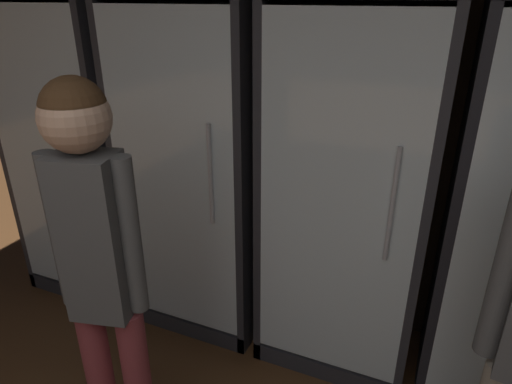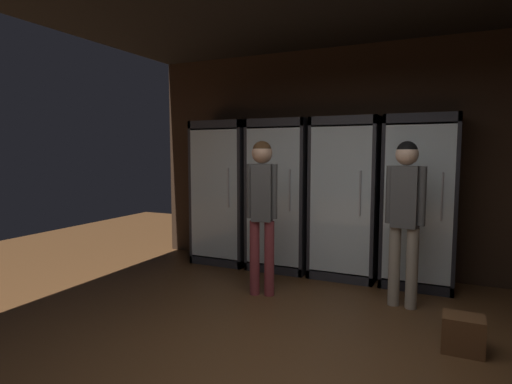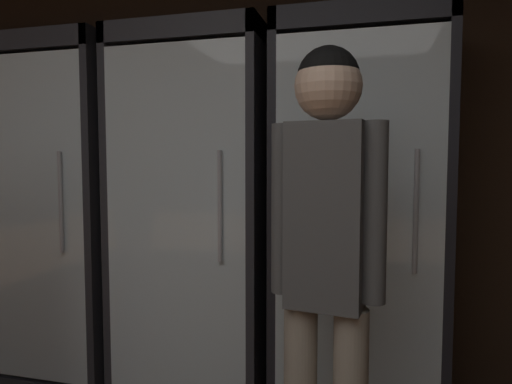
{
  "view_description": "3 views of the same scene",
  "coord_description": "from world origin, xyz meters",
  "px_view_note": "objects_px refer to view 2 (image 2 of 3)",
  "views": [
    {
      "loc": [
        0.12,
        0.71,
        1.83
      ],
      "look_at": [
        -0.63,
        2.44,
        0.99
      ],
      "focal_mm": 31.4,
      "sensor_mm": 36.0,
      "label": 1
    },
    {
      "loc": [
        0.88,
        -2.24,
        1.51
      ],
      "look_at": [
        -1.45,
        2.75,
        0.98
      ],
      "focal_mm": 29.41,
      "sensor_mm": 36.0,
      "label": 2
    },
    {
      "loc": [
        0.63,
        0.54,
        1.25
      ],
      "look_at": [
        0.09,
        2.65,
        1.1
      ],
      "focal_mm": 31.2,
      "sensor_mm": 36.0,
      "label": 3
    }
  ],
  "objects_px": {
    "cooler_left": "(282,197)",
    "shopper_near": "(262,200)",
    "cooler_far_left": "(226,194)",
    "wine_crate_floor": "(463,334)",
    "cooler_right": "(420,202)",
    "shopper_far": "(405,206)",
    "cooler_center": "(346,200)"
  },
  "relations": [
    {
      "from": "cooler_center",
      "to": "shopper_far",
      "type": "distance_m",
      "value": 1.09
    },
    {
      "from": "cooler_far_left",
      "to": "shopper_far",
      "type": "relative_size",
      "value": 1.19
    },
    {
      "from": "cooler_far_left",
      "to": "cooler_left",
      "type": "relative_size",
      "value": 1.0
    },
    {
      "from": "cooler_left",
      "to": "cooler_right",
      "type": "xyz_separation_m",
      "value": [
        1.65,
        -0.0,
        0.01
      ]
    },
    {
      "from": "shopper_far",
      "to": "shopper_near",
      "type": "bearing_deg",
      "value": -168.87
    },
    {
      "from": "cooler_right",
      "to": "cooler_far_left",
      "type": "bearing_deg",
      "value": 179.97
    },
    {
      "from": "cooler_center",
      "to": "shopper_far",
      "type": "height_order",
      "value": "cooler_center"
    },
    {
      "from": "cooler_center",
      "to": "shopper_far",
      "type": "bearing_deg",
      "value": -46.55
    },
    {
      "from": "cooler_far_left",
      "to": "wine_crate_floor",
      "type": "bearing_deg",
      "value": -28.3
    },
    {
      "from": "cooler_far_left",
      "to": "cooler_left",
      "type": "distance_m",
      "value": 0.83
    },
    {
      "from": "cooler_far_left",
      "to": "cooler_right",
      "type": "distance_m",
      "value": 2.48
    },
    {
      "from": "shopper_near",
      "to": "wine_crate_floor",
      "type": "height_order",
      "value": "shopper_near"
    },
    {
      "from": "shopper_near",
      "to": "shopper_far",
      "type": "bearing_deg",
      "value": 11.13
    },
    {
      "from": "cooler_right",
      "to": "shopper_far",
      "type": "relative_size",
      "value": 1.19
    },
    {
      "from": "cooler_left",
      "to": "wine_crate_floor",
      "type": "relative_size",
      "value": 6.43
    },
    {
      "from": "cooler_left",
      "to": "shopper_near",
      "type": "distance_m",
      "value": 1.08
    },
    {
      "from": "shopper_near",
      "to": "shopper_far",
      "type": "relative_size",
      "value": 1.01
    },
    {
      "from": "cooler_far_left",
      "to": "cooler_left",
      "type": "bearing_deg",
      "value": 0.06
    },
    {
      "from": "cooler_left",
      "to": "cooler_right",
      "type": "bearing_deg",
      "value": -0.07
    },
    {
      "from": "cooler_far_left",
      "to": "shopper_far",
      "type": "distance_m",
      "value": 2.53
    },
    {
      "from": "cooler_left",
      "to": "wine_crate_floor",
      "type": "distance_m",
      "value": 2.73
    },
    {
      "from": "cooler_far_left",
      "to": "shopper_near",
      "type": "height_order",
      "value": "cooler_far_left"
    },
    {
      "from": "cooler_far_left",
      "to": "shopper_far",
      "type": "bearing_deg",
      "value": -18.17
    },
    {
      "from": "cooler_center",
      "to": "shopper_far",
      "type": "xyz_separation_m",
      "value": [
        0.75,
        -0.79,
        0.05
      ]
    },
    {
      "from": "shopper_far",
      "to": "wine_crate_floor",
      "type": "bearing_deg",
      "value": -56.59
    },
    {
      "from": "cooler_far_left",
      "to": "wine_crate_floor",
      "type": "distance_m",
      "value": 3.41
    },
    {
      "from": "shopper_near",
      "to": "cooler_right",
      "type": "bearing_deg",
      "value": 35.95
    },
    {
      "from": "cooler_left",
      "to": "shopper_far",
      "type": "xyz_separation_m",
      "value": [
        1.57,
        -0.79,
        0.06
      ]
    },
    {
      "from": "cooler_right",
      "to": "wine_crate_floor",
      "type": "height_order",
      "value": "cooler_right"
    },
    {
      "from": "wine_crate_floor",
      "to": "cooler_right",
      "type": "bearing_deg",
      "value": 105.53
    },
    {
      "from": "cooler_center",
      "to": "shopper_near",
      "type": "xyz_separation_m",
      "value": [
        -0.63,
        -1.06,
        0.07
      ]
    },
    {
      "from": "cooler_right",
      "to": "shopper_far",
      "type": "distance_m",
      "value": 0.79
    }
  ]
}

